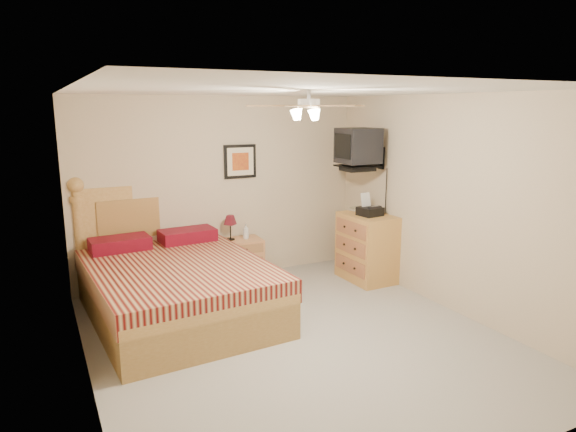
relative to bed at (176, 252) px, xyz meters
name	(u,v)px	position (x,y,z in m)	size (l,w,h in m)	color
floor	(297,339)	(0.94, -1.12, -0.77)	(4.50, 4.50, 0.00)	gray
ceiling	(298,90)	(0.94, -1.12, 1.73)	(4.00, 4.50, 0.04)	white
wall_back	(222,189)	(0.94, 1.13, 0.48)	(4.00, 0.04, 2.50)	#C1AD8E
wall_front	(473,295)	(0.94, -3.37, 0.48)	(4.00, 0.04, 2.50)	#C1AD8E
wall_left	(80,245)	(-1.06, -1.12, 0.48)	(0.04, 4.50, 2.50)	#C1AD8E
wall_right	(452,204)	(2.94, -1.12, 0.48)	(0.04, 4.50, 2.50)	#C1AD8E
bed	(176,252)	(0.00, 0.00, 0.00)	(1.80, 2.36, 1.53)	#AF7D3C
nightstand	(242,260)	(1.12, 0.88, -0.47)	(0.54, 0.40, 0.58)	#BF7B51
table_lamp	(230,228)	(0.98, 0.92, -0.01)	(0.19, 0.19, 0.34)	maroon
lotion_bottle	(246,231)	(1.18, 0.87, -0.08)	(0.08, 0.08, 0.21)	silver
framed_picture	(240,161)	(1.21, 1.11, 0.85)	(0.46, 0.04, 0.46)	black
dresser	(367,247)	(2.67, 0.13, -0.30)	(0.54, 0.78, 0.92)	#C68D41
fax_machine	(370,205)	(2.66, 0.07, 0.30)	(0.28, 0.30, 0.30)	black
magazine_lower	(355,211)	(2.61, 0.36, 0.17)	(0.18, 0.24, 0.02)	#B9A791
magazine_upper	(357,209)	(2.64, 0.36, 0.19)	(0.21, 0.29, 0.02)	gray
wall_tv	(367,148)	(2.69, 0.22, 1.04)	(0.56, 0.46, 0.58)	black
ceiling_fan	(309,106)	(0.94, -1.32, 1.59)	(1.14, 1.14, 0.28)	white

